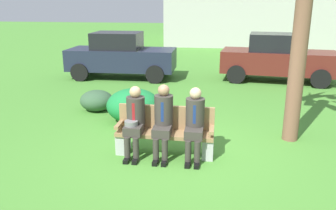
{
  "coord_description": "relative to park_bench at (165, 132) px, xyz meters",
  "views": [
    {
      "loc": [
        0.69,
        -6.02,
        2.76
      ],
      "look_at": [
        -0.28,
        0.29,
        0.85
      ],
      "focal_mm": 37.13,
      "sensor_mm": 36.0,
      "label": 1
    }
  ],
  "objects": [
    {
      "name": "ground_plane",
      "position": [
        0.28,
        0.06,
        -0.42
      ],
      "size": [
        80.0,
        80.0,
        0.0
      ],
      "primitive_type": "plane",
      "color": "#478831"
    },
    {
      "name": "park_bench",
      "position": [
        0.0,
        0.0,
        0.0
      ],
      "size": [
        1.8,
        0.44,
        0.9
      ],
      "color": "#99754C",
      "rests_on": "ground"
    },
    {
      "name": "seated_man_left",
      "position": [
        -0.54,
        -0.13,
        0.3
      ],
      "size": [
        0.34,
        0.72,
        1.29
      ],
      "color": "#38332D",
      "rests_on": "ground"
    },
    {
      "name": "seated_man_middle",
      "position": [
        -0.02,
        -0.12,
        0.33
      ],
      "size": [
        0.34,
        0.72,
        1.34
      ],
      "color": "#38332D",
      "rests_on": "ground"
    },
    {
      "name": "seated_man_right",
      "position": [
        0.55,
        -0.12,
        0.31
      ],
      "size": [
        0.34,
        0.72,
        1.31
      ],
      "color": "#38332D",
      "rests_on": "ground"
    },
    {
      "name": "shrub_near_bench",
      "position": [
        -1.03,
        1.66,
        -0.02
      ],
      "size": [
        1.28,
        1.17,
        0.8
      ],
      "primitive_type": "ellipsoid",
      "color": "#1A7637",
      "rests_on": "ground"
    },
    {
      "name": "shrub_mid_lawn",
      "position": [
        -2.19,
        2.37,
        -0.15
      ],
      "size": [
        0.87,
        0.8,
        0.54
      ],
      "primitive_type": "ellipsoid",
      "color": "#345437",
      "rests_on": "ground"
    },
    {
      "name": "parked_car_near",
      "position": [
        -2.7,
        6.43,
        0.42
      ],
      "size": [
        3.93,
        1.76,
        1.68
      ],
      "color": "#1E2338",
      "rests_on": "ground"
    },
    {
      "name": "parked_car_far",
      "position": [
        2.92,
        6.72,
        0.42
      ],
      "size": [
        4.06,
        2.08,
        1.68
      ],
      "color": "#591E19",
      "rests_on": "ground"
    }
  ]
}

